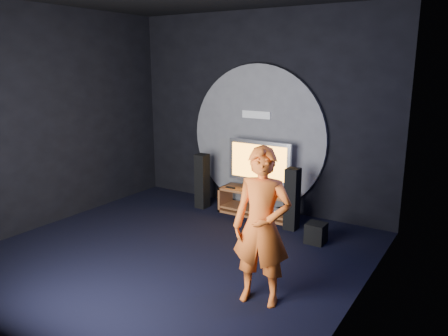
# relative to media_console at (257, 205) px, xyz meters

# --- Properties ---
(floor) EXTENTS (5.00, 5.00, 0.00)m
(floor) POSITION_rel_media_console_xyz_m (-0.23, -2.05, -0.20)
(floor) COLOR black
(floor) RESTS_ON ground
(back_wall) EXTENTS (5.00, 0.04, 3.50)m
(back_wall) POSITION_rel_media_console_xyz_m (-0.23, 0.45, 1.55)
(back_wall) COLOR black
(back_wall) RESTS_ON ground
(left_wall) EXTENTS (0.04, 5.00, 3.50)m
(left_wall) POSITION_rel_media_console_xyz_m (-2.73, -2.05, 1.55)
(left_wall) COLOR black
(left_wall) RESTS_ON ground
(right_wall) EXTENTS (0.04, 5.00, 3.50)m
(right_wall) POSITION_rel_media_console_xyz_m (2.27, -2.05, 1.55)
(right_wall) COLOR black
(right_wall) RESTS_ON ground
(wall_disc_panel) EXTENTS (2.60, 0.11, 2.60)m
(wall_disc_panel) POSITION_rel_media_console_xyz_m (-0.23, 0.39, 1.11)
(wall_disc_panel) COLOR #515156
(wall_disc_panel) RESTS_ON ground
(media_console) EXTENTS (1.33, 0.45, 0.45)m
(media_console) POSITION_rel_media_console_xyz_m (0.00, 0.00, 0.00)
(media_console) COLOR #96552E
(media_console) RESTS_ON ground
(tv) EXTENTS (1.17, 0.22, 0.86)m
(tv) POSITION_rel_media_console_xyz_m (-0.01, 0.07, 0.73)
(tv) COLOR silver
(tv) RESTS_ON media_console
(center_speaker) EXTENTS (0.40, 0.15, 0.15)m
(center_speaker) POSITION_rel_media_console_xyz_m (-0.01, -0.08, 0.33)
(center_speaker) COLOR black
(center_speaker) RESTS_ON media_console
(remote) EXTENTS (0.18, 0.05, 0.02)m
(remote) POSITION_rel_media_console_xyz_m (-0.47, -0.12, 0.27)
(remote) COLOR black
(remote) RESTS_ON media_console
(tower_speaker_left) EXTENTS (0.20, 0.22, 1.00)m
(tower_speaker_left) POSITION_rel_media_console_xyz_m (-1.06, -0.15, 0.31)
(tower_speaker_left) COLOR black
(tower_speaker_left) RESTS_ON ground
(tower_speaker_right) EXTENTS (0.20, 0.22, 1.00)m
(tower_speaker_right) POSITION_rel_media_console_xyz_m (0.77, -0.28, 0.31)
(tower_speaker_right) COLOR black
(tower_speaker_right) RESTS_ON ground
(subwoofer) EXTENTS (0.28, 0.28, 0.30)m
(subwoofer) POSITION_rel_media_console_xyz_m (1.31, -0.60, -0.04)
(subwoofer) COLOR black
(subwoofer) RESTS_ON ground
(player) EXTENTS (0.71, 0.54, 1.76)m
(player) POSITION_rel_media_console_xyz_m (1.37, -2.49, 0.69)
(player) COLOR #D6591D
(player) RESTS_ON ground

